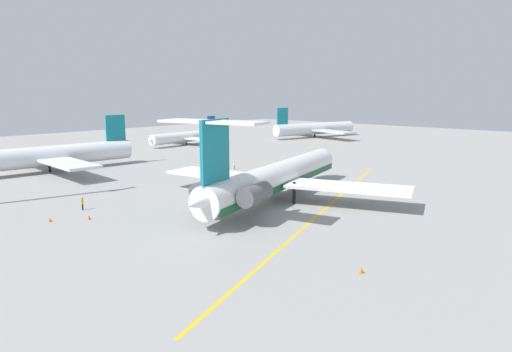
# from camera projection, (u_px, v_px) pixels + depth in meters

# --- Properties ---
(ground) EXTENTS (281.57, 281.57, 0.00)m
(ground) POSITION_uv_depth(u_px,v_px,m) (378.00, 209.00, 60.36)
(ground) COLOR gray
(main_jetliner) EXTENTS (41.38, 36.98, 12.20)m
(main_jetliner) POSITION_uv_depth(u_px,v_px,m) (274.00, 178.00, 64.39)
(main_jetliner) COLOR white
(main_jetliner) RESTS_ON ground
(airliner_mid_left) EXTENTS (34.42, 34.05, 10.28)m
(airliner_mid_left) POSITION_uv_depth(u_px,v_px,m) (44.00, 156.00, 87.30)
(airliner_mid_left) COLOR silver
(airliner_mid_left) RESTS_ON ground
(airliner_mid_right) EXTENTS (25.92, 25.60, 7.75)m
(airliner_mid_right) POSITION_uv_depth(u_px,v_px,m) (184.00, 137.00, 131.96)
(airliner_mid_right) COLOR white
(airliner_mid_right) RESTS_ON ground
(airliner_far_right) EXTENTS (33.08, 33.04, 9.99)m
(airliner_far_right) POSITION_uv_depth(u_px,v_px,m) (317.00, 128.00, 154.16)
(airliner_far_right) COLOR silver
(airliner_far_right) RESTS_ON ground
(ground_crew_near_nose) EXTENTS (0.40, 0.27, 1.69)m
(ground_crew_near_nose) POSITION_uv_depth(u_px,v_px,m) (82.00, 202.00, 59.80)
(ground_crew_near_nose) COLOR black
(ground_crew_near_nose) RESTS_ON ground
(ground_crew_near_tail) EXTENTS (0.31, 0.35, 1.71)m
(ground_crew_near_tail) POSITION_uv_depth(u_px,v_px,m) (235.00, 164.00, 90.79)
(ground_crew_near_tail) COLOR black
(ground_crew_near_tail) RESTS_ON ground
(safety_cone_nose) EXTENTS (0.40, 0.40, 0.55)m
(safety_cone_nose) POSITION_uv_depth(u_px,v_px,m) (361.00, 270.00, 39.14)
(safety_cone_nose) COLOR #EA590F
(safety_cone_nose) RESTS_ON ground
(safety_cone_wingtip) EXTENTS (0.40, 0.40, 0.55)m
(safety_cone_wingtip) POSITION_uv_depth(u_px,v_px,m) (50.00, 219.00, 54.57)
(safety_cone_wingtip) COLOR #EA590F
(safety_cone_wingtip) RESTS_ON ground
(safety_cone_tail) EXTENTS (0.40, 0.40, 0.55)m
(safety_cone_tail) POSITION_uv_depth(u_px,v_px,m) (89.00, 217.00, 55.57)
(safety_cone_tail) COLOR #EA590F
(safety_cone_tail) RESTS_ON ground
(taxiway_centreline) EXTENTS (67.32, 22.67, 0.01)m
(taxiway_centreline) POSITION_uv_depth(u_px,v_px,m) (325.00, 209.00, 60.65)
(taxiway_centreline) COLOR gold
(taxiway_centreline) RESTS_ON ground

